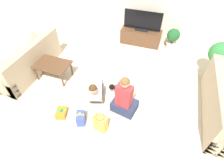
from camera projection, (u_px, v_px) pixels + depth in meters
ground_plane at (114, 90)px, 4.32m from camera, size 16.00×16.00×0.00m
sofa_left at (28, 62)px, 4.65m from camera, size 0.86×2.03×0.85m
coffee_table at (53, 66)px, 4.39m from camera, size 0.87×0.59×0.44m
tv_console at (141, 37)px, 5.69m from camera, size 1.27×0.44×0.48m
tv at (142, 22)px, 5.33m from camera, size 1.15×0.20×0.61m
potted_plant_corner_right at (219, 55)px, 4.30m from camera, size 0.54×0.54×0.95m
potted_plant_back_right at (173, 38)px, 5.32m from camera, size 0.38×0.38×0.70m
person_kneeling at (95, 90)px, 3.86m from camera, size 0.53×0.80×0.76m
person_sitting at (124, 99)px, 3.64m from camera, size 0.59×0.54×0.99m
dog at (118, 87)px, 4.12m from camera, size 0.44×0.29×0.30m
gift_box_a at (61, 113)px, 3.75m from camera, size 0.28×0.33×0.19m
gift_box_b at (81, 118)px, 3.58m from camera, size 0.24×0.29×0.30m
gift_bag_a at (100, 123)px, 3.40m from camera, size 0.29×0.20×0.42m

